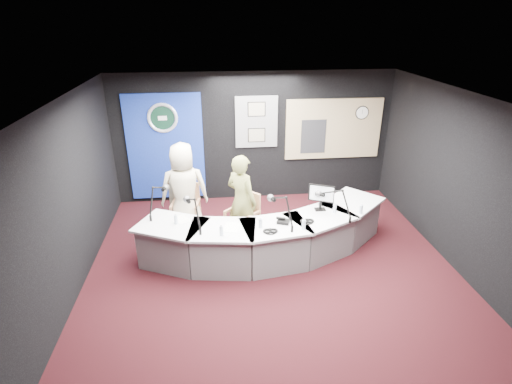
{
  "coord_description": "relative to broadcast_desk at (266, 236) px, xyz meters",
  "views": [
    {
      "loc": [
        -0.88,
        -5.33,
        3.88
      ],
      "look_at": [
        -0.2,
        0.8,
        1.1
      ],
      "focal_mm": 28.0,
      "sensor_mm": 36.0,
      "label": 1
    }
  ],
  "objects": [
    {
      "name": "paper_stack",
      "position": [
        -1.41,
        0.06,
        0.38
      ],
      "size": [
        0.34,
        0.37,
        0.0
      ],
      "primitive_type": "cube",
      "rotation": [
        0.0,
        0.0,
        0.55
      ],
      "color": "white",
      "rests_on": "broadcast_desk"
    },
    {
      "name": "desk_phone",
      "position": [
        0.24,
        -0.25,
        0.4
      ],
      "size": [
        0.23,
        0.21,
        0.05
      ],
      "primitive_type": "cube",
      "rotation": [
        0.0,
        0.0,
        -0.37
      ],
      "color": "black",
      "rests_on": "broadcast_desk"
    },
    {
      "name": "equipment_rack",
      "position": [
        1.35,
        2.39,
        1.03
      ],
      "size": [
        0.55,
        0.02,
        0.75
      ],
      "primitive_type": "cube",
      "color": "black",
      "rests_on": "booth_window_frame"
    },
    {
      "name": "ground",
      "position": [
        0.05,
        -0.55,
        -0.38
      ],
      "size": [
        6.0,
        6.0,
        0.0
      ],
      "primitive_type": "plane",
      "color": "black",
      "rests_on": "ground"
    },
    {
      "name": "boom_mic_a",
      "position": [
        -1.8,
        0.35,
        0.68
      ],
      "size": [
        0.34,
        0.7,
        0.6
      ],
      "primitive_type": null,
      "color": "black",
      "rests_on": "broadcast_desk"
    },
    {
      "name": "armchair_left",
      "position": [
        -1.41,
        0.92,
        0.13
      ],
      "size": [
        0.64,
        0.64,
        1.01
      ],
      "primitive_type": null,
      "rotation": [
        0.0,
        0.0,
        -0.14
      ],
      "color": "#B37A52",
      "rests_on": "ground"
    },
    {
      "name": "framed_photo_lower",
      "position": [
        0.1,
        2.39,
        1.09
      ],
      "size": [
        0.34,
        0.02,
        0.27
      ],
      "primitive_type": "cube",
      "color": "#7F745C",
      "rests_on": "pinboard"
    },
    {
      "name": "draped_jacket",
      "position": [
        -1.46,
        1.17,
        0.24
      ],
      "size": [
        0.51,
        0.17,
        0.7
      ],
      "primitive_type": "cube",
      "rotation": [
        0.0,
        0.0,
        -0.14
      ],
      "color": "slate",
      "rests_on": "armchair_left"
    },
    {
      "name": "person_woman",
      "position": [
        -0.38,
        0.46,
        0.47
      ],
      "size": [
        0.73,
        0.72,
        1.7
      ],
      "primitive_type": "imported",
      "rotation": [
        0.0,
        0.0,
        2.36
      ],
      "color": "olive",
      "rests_on": "ground"
    },
    {
      "name": "water_bottles",
      "position": [
        0.06,
        -0.25,
        0.46
      ],
      "size": [
        3.16,
        0.62,
        0.18
      ],
      "primitive_type": null,
      "color": "silver",
      "rests_on": "broadcast_desk"
    },
    {
      "name": "person_man",
      "position": [
        -1.41,
        0.92,
        0.52
      ],
      "size": [
        0.93,
        0.66,
        1.79
      ],
      "primitive_type": "imported",
      "rotation": [
        0.0,
        0.0,
        3.25
      ],
      "color": "beige",
      "rests_on": "ground"
    },
    {
      "name": "framed_photo_upper",
      "position": [
        0.1,
        2.39,
        1.65
      ],
      "size": [
        0.34,
        0.02,
        0.27
      ],
      "primitive_type": "cube",
      "color": "#7F745C",
      "rests_on": "pinboard"
    },
    {
      "name": "broadcast_desk",
      "position": [
        0.0,
        0.0,
        0.0
      ],
      "size": [
        4.5,
        1.9,
        0.75
      ],
      "primitive_type": null,
      "color": "silver",
      "rests_on": "ground"
    },
    {
      "name": "ceiling",
      "position": [
        0.05,
        -0.55,
        2.42
      ],
      "size": [
        6.0,
        6.0,
        0.02
      ],
      "primitive_type": "cube",
      "color": "silver",
      "rests_on": "ground"
    },
    {
      "name": "wall_left",
      "position": [
        -2.95,
        -0.55,
        1.02
      ],
      "size": [
        0.02,
        6.0,
        2.8
      ],
      "primitive_type": "cube",
      "color": "black",
      "rests_on": "ground"
    },
    {
      "name": "booth_glow",
      "position": [
        1.8,
        2.41,
        1.18
      ],
      "size": [
        2.0,
        0.02,
        1.2
      ],
      "primitive_type": "cube",
      "color": "beige",
      "rests_on": "booth_window_frame"
    },
    {
      "name": "wall_right",
      "position": [
        3.05,
        -0.55,
        1.02
      ],
      "size": [
        0.02,
        6.0,
        2.8
      ],
      "primitive_type": "cube",
      "color": "black",
      "rests_on": "ground"
    },
    {
      "name": "boom_mic_b",
      "position": [
        -1.2,
        -0.18,
        0.68
      ],
      "size": [
        0.33,
        0.7,
        0.6
      ],
      "primitive_type": null,
      "color": "black",
      "rests_on": "broadcast_desk"
    },
    {
      "name": "wall_back",
      "position": [
        0.05,
        2.45,
        1.02
      ],
      "size": [
        6.0,
        0.02,
        2.8
      ],
      "primitive_type": "cube",
      "color": "black",
      "rests_on": "ground"
    },
    {
      "name": "armchair_right",
      "position": [
        -0.38,
        0.46,
        0.06
      ],
      "size": [
        0.7,
        0.7,
        0.87
      ],
      "primitive_type": null,
      "rotation": [
        0.0,
        0.0,
        -0.79
      ],
      "color": "#B37A52",
      "rests_on": "ground"
    },
    {
      "name": "pinboard",
      "position": [
        0.1,
        2.42,
        1.38
      ],
      "size": [
        0.9,
        0.04,
        1.1
      ],
      "primitive_type": "cube",
      "color": "slate",
      "rests_on": "wall_back"
    },
    {
      "name": "seal_center",
      "position": [
        -1.85,
        2.38,
        1.52
      ],
      "size": [
        0.48,
        0.01,
        0.48
      ],
      "primitive_type": "cylinder",
      "rotation": [
        1.57,
        0.0,
        0.0
      ],
      "color": "black",
      "rests_on": "backdrop_panel"
    },
    {
      "name": "wall_front",
      "position": [
        0.05,
        -3.55,
        1.02
      ],
      "size": [
        6.0,
        0.02,
        2.8
      ],
      "primitive_type": "cube",
      "color": "black",
      "rests_on": "ground"
    },
    {
      "name": "computer_monitor",
      "position": [
        0.96,
        0.15,
        0.7
      ],
      "size": [
        0.45,
        0.23,
        0.33
      ],
      "primitive_type": "cube",
      "rotation": [
        0.0,
        0.0,
        -0.43
      ],
      "color": "black",
      "rests_on": "broadcast_desk"
    },
    {
      "name": "agency_seal",
      "position": [
        -1.85,
        2.38,
        1.52
      ],
      "size": [
        0.63,
        0.07,
        0.63
      ],
      "primitive_type": "torus",
      "rotation": [
        1.57,
        0.0,
        0.0
      ],
      "color": "silver",
      "rests_on": "backdrop_panel"
    },
    {
      "name": "boom_mic_c",
      "position": [
        0.2,
        -0.27,
        0.68
      ],
      "size": [
        0.38,
        0.68,
        0.6
      ],
      "primitive_type": null,
      "color": "black",
      "rests_on": "broadcast_desk"
    },
    {
      "name": "backdrop_panel",
      "position": [
        -1.85,
        2.42,
        0.88
      ],
      "size": [
        1.6,
        0.05,
        2.3
      ],
      "primitive_type": "cube",
      "color": "navy",
      "rests_on": "wall_back"
    },
    {
      "name": "boom_mic_d",
      "position": [
        1.11,
        -0.13,
        0.68
      ],
      "size": [
        0.56,
        0.56,
        0.6
      ],
      "primitive_type": null,
      "color": "black",
      "rests_on": "broadcast_desk"
    },
    {
      "name": "wall_clock",
      "position": [
        2.4,
        2.39,
        1.52
      ],
      "size": [
        0.28,
        0.01,
        0.28
      ],
      "primitive_type": "cylinder",
      "rotation": [
        1.57,
        0.0,
        0.0
      ],
      "color": "white",
      "rests_on": "booth_window_frame"
    },
    {
      "name": "notepad",
      "position": [
        -0.6,
        -0.3,
        0.38
      ],
      "size": [
        0.31,
        0.38,
        0.0
      ],
      "primitive_type": "cube",
      "rotation": [
        0.0,
        0.0,
        -0.26
      ],
      "color": "white",
      "rests_on": "broadcast_desk"
    },
    {
      "name": "headphones_near",
      "position": [
        0.63,
        -0.26,
        0.39
      ],
      "size": [
        0.23,
        0.23,
        0.04
      ],
      "primitive_type": "torus",
      "color": "black",
      "rests_on": "broadcast_desk"
    },
    {
      "name": "booth_window_frame",
      "position": [
        1.8,
        2.42,
        1.18
      ],
      "size": [
        2.12,
        0.06,
        1.32
      ],
      "primitive_type": "cube",
      "color": "tan",
      "rests_on": "wall_back"
    },
    {
      "name": "headphones_far",
      "position": [
        -0.01,
        -0.52,
        0.39
      ],
      "size": [
        0.22,
        0.22,
        0.04
      ],
      "primitive_type": "torus",
      "color": "black",
      "rests_on": "broadcast_desk"
    }
  ]
}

